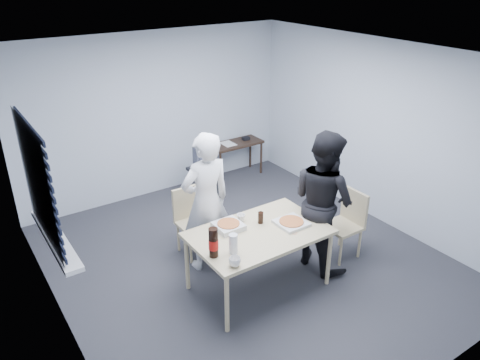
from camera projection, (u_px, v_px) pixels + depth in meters
room at (42, 192)px, 4.62m from camera, size 5.00×5.00×5.00m
dining_table at (259, 236)px, 5.28m from camera, size 1.54×0.97×0.75m
chair_far at (192, 216)px, 6.06m from camera, size 0.42×0.42×0.89m
chair_right at (348, 219)px, 5.98m from camera, size 0.42×0.42×0.89m
person_white at (206, 202)px, 5.61m from camera, size 0.65×0.42×1.77m
person_black at (323, 200)px, 5.65m from camera, size 0.47×0.86×1.77m
side_table at (236, 147)px, 8.22m from camera, size 0.94×0.42×0.63m
stool at (203, 175)px, 7.40m from camera, size 0.39×0.39×0.55m
backpack at (203, 158)px, 7.27m from camera, size 0.27×0.20×0.37m
pizza_box_a at (229, 226)px, 5.30m from camera, size 0.30×0.30×0.07m
pizza_box_b at (291, 223)px, 5.39m from camera, size 0.33×0.33×0.05m
mug_a at (235, 262)px, 4.65m from camera, size 0.17×0.17×0.10m
mug_b at (241, 218)px, 5.45m from camera, size 0.10×0.10×0.09m
cola_glass at (261, 218)px, 5.40m from camera, size 0.08×0.08×0.14m
soda_bottle at (213, 243)px, 4.76m from camera, size 0.10×0.10×0.33m
plastic_cups at (233, 244)px, 4.83m from camera, size 0.12×0.12×0.22m
rubber_band at (295, 233)px, 5.23m from camera, size 0.06×0.06×0.00m
papers at (228, 144)px, 8.12m from camera, size 0.24×0.31×0.00m
black_box at (246, 138)px, 8.30m from camera, size 0.15×0.13×0.05m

